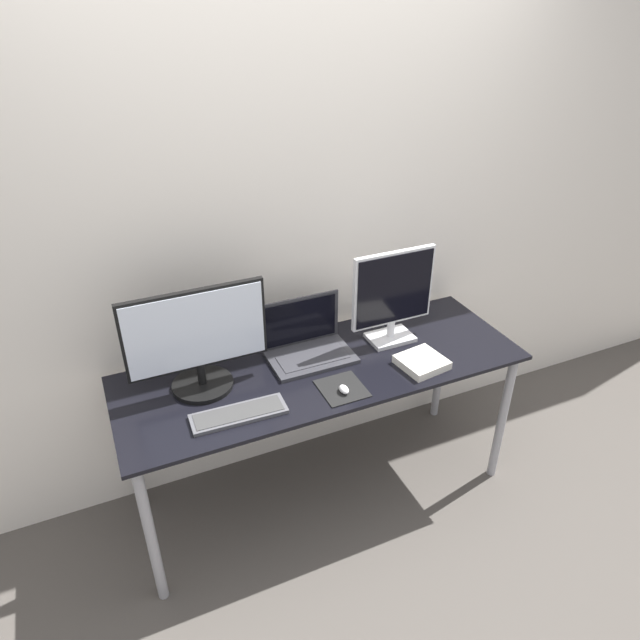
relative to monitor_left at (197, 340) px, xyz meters
The scene contains 10 objects.
ground_plane 1.18m from the monitor_left, 37.00° to the right, with size 12.00×12.00×0.00m, color #4C4742.
wall_back 0.66m from the monitor_left, 30.57° to the left, with size 7.00×0.05×2.50m.
desk 0.61m from the monitor_left, ahead, with size 1.80×0.63×0.76m.
monitor_left is the anchor object (origin of this frame).
monitor_right 0.90m from the monitor_left, ahead, with size 0.40×0.15×0.45m.
laptop 0.52m from the monitor_left, ahead, with size 0.38×0.25×0.25m.
keyboard 0.34m from the monitor_left, 71.60° to the right, with size 0.38×0.14×0.02m.
mousepad 0.62m from the monitor_left, 26.10° to the right, with size 0.18×0.19×0.00m.
mouse 0.62m from the monitor_left, 28.96° to the right, with size 0.04×0.06×0.03m.
book 0.97m from the monitor_left, 15.11° to the right, with size 0.21×0.21×0.04m.
Camera 1 is at (-0.85, -1.55, 2.21)m, focal length 32.00 mm.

